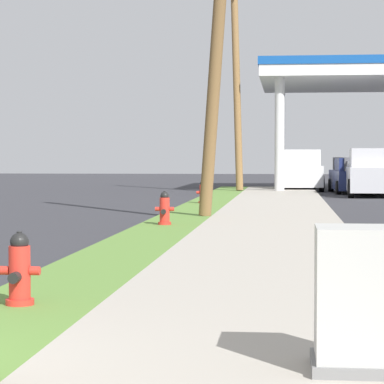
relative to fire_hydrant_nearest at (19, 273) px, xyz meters
name	(u,v)px	position (x,y,z in m)	size (l,w,h in m)	color
fire_hydrant_nearest	(19,273)	(0.00, 0.00, 0.00)	(0.42, 0.38, 0.74)	red
fire_hydrant_second	(165,210)	(0.00, 10.78, 0.00)	(0.42, 0.38, 0.74)	red
fire_hydrant_third	(203,193)	(-0.01, 20.07, 0.00)	(0.42, 0.37, 0.74)	red
utility_pole_midground	(218,24)	(0.99, 13.45, 4.48)	(1.48, 1.49, 9.44)	brown
utility_pole_background	(237,82)	(0.45, 31.40, 4.53)	(0.83, 1.88, 9.54)	olive
utility_cabinet	(352,304)	(3.15, -2.43, 0.14)	(0.58, 0.65, 1.01)	slate
car_navy_by_near_pump	(354,177)	(5.72, 31.87, 0.28)	(2.13, 4.58, 1.57)	navy
truck_silver_at_forecourt	(371,174)	(6.21, 28.85, 0.47)	(2.23, 5.44, 1.97)	#BCBCC1
truck_white_on_apron	(298,171)	(3.26, 34.97, 0.47)	(2.38, 5.50, 1.97)	white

